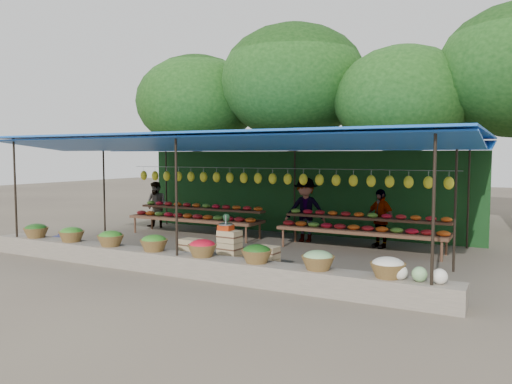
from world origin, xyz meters
The scene contains 16 objects.
ground centered at (0.00, 0.00, 0.00)m, with size 60.00×60.00×0.00m, color brown.
stone_curb centered at (0.00, -2.75, 0.20)m, with size 10.60×0.55×0.40m, color #665F52.
stall_canopy centered at (0.00, 0.08, 2.67)m, with size 10.80×6.60×2.82m.
produce_baskets centered at (-0.10, -2.75, 0.56)m, with size 8.98×0.58×0.34m.
netting_backdrop centered at (0.00, 3.15, 1.25)m, with size 10.60×0.06×2.50m, color #1A4920.
tree_row centered at (0.50, 6.09, 4.70)m, with size 16.51×5.50×7.12m.
fruit_table_left centered at (-2.49, 1.35, 0.61)m, with size 4.21×0.95×0.93m.
fruit_table_right centered at (2.51, 1.35, 0.61)m, with size 4.21×0.95×0.93m.
crate_counter centered at (0.46, -1.70, 0.31)m, with size 2.37×0.37×0.77m.
weighing_scale centered at (0.40, -1.70, 0.85)m, with size 0.31×0.31×0.33m.
vendor_seated centered at (-0.02, -1.00, 0.52)m, with size 0.38×0.25×1.04m, color #1C3E23.
customer_left centered at (-4.54, 2.05, 0.76)m, with size 0.73×0.57×1.51m, color slate.
customer_mid centered at (0.77, 1.88, 0.88)m, with size 1.14×0.65×1.76m, color slate.
customer_right centered at (2.80, 1.97, 0.76)m, with size 0.89×0.37×1.51m, color slate.
blue_crate_front centered at (-4.24, -1.99, 0.16)m, with size 0.54×0.39×0.33m, color navy.
blue_crate_back centered at (-4.42, -1.64, 0.16)m, with size 0.52×0.37×0.31m, color navy.
Camera 1 is at (5.93, -10.76, 2.38)m, focal length 35.00 mm.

